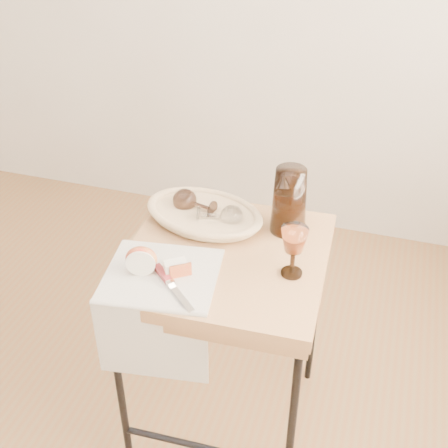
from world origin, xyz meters
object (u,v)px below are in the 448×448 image
(apple_half, at_px, (141,259))
(table_knife, at_px, (172,285))
(pitcher, at_px, (289,200))
(wine_goblet, at_px, (293,252))
(goblet_lying_b, at_px, (217,215))
(goblet_lying_a, at_px, (196,204))
(bread_basket, at_px, (204,216))
(side_table, at_px, (226,344))
(tea_towel, at_px, (161,275))

(apple_half, xyz_separation_m, table_knife, (0.11, -0.04, -0.03))
(pitcher, xyz_separation_m, wine_goblet, (0.06, -0.21, -0.03))
(goblet_lying_b, xyz_separation_m, apple_half, (-0.14, -0.28, 0.00))
(goblet_lying_b, relative_size, wine_goblet, 0.73)
(goblet_lying_a, xyz_separation_m, table_knife, (0.05, -0.36, -0.04))
(bread_basket, distance_m, wine_goblet, 0.37)
(pitcher, bearing_deg, wine_goblet, -89.45)
(side_table, distance_m, bread_basket, 0.44)
(goblet_lying_a, bearing_deg, side_table, 146.69)
(goblet_lying_b, bearing_deg, bread_basket, 145.41)
(pitcher, bearing_deg, tea_towel, -146.05)
(side_table, distance_m, pitcher, 0.54)
(side_table, bearing_deg, apple_half, -142.49)
(bread_basket, bearing_deg, wine_goblet, -18.43)
(pitcher, height_order, table_knife, pitcher)
(bread_basket, height_order, apple_half, apple_half)
(wine_goblet, bearing_deg, bread_basket, 151.35)
(bread_basket, xyz_separation_m, wine_goblet, (0.32, -0.18, 0.06))
(side_table, xyz_separation_m, apple_half, (-0.20, -0.15, 0.43))
(goblet_lying_a, bearing_deg, apple_half, 93.68)
(pitcher, height_order, wine_goblet, pitcher)
(apple_half, bearing_deg, bread_basket, 56.49)
(pitcher, bearing_deg, apple_half, -151.05)
(side_table, bearing_deg, pitcher, 50.64)
(goblet_lying_b, height_order, apple_half, apple_half)
(tea_towel, bearing_deg, side_table, 38.47)
(tea_towel, relative_size, apple_half, 3.52)
(tea_towel, xyz_separation_m, pitcher, (0.29, 0.33, 0.10))
(pitcher, bearing_deg, bread_basket, 173.27)
(goblet_lying_a, relative_size, apple_half, 1.43)
(tea_towel, relative_size, goblet_lying_b, 2.75)
(tea_towel, distance_m, goblet_lying_a, 0.31)
(bread_basket, height_order, goblet_lying_a, goblet_lying_a)
(side_table, xyz_separation_m, bread_basket, (-0.12, 0.14, 0.40))
(bread_basket, distance_m, pitcher, 0.28)
(side_table, distance_m, goblet_lying_a, 0.48)
(apple_half, bearing_deg, wine_goblet, -1.23)
(side_table, distance_m, apple_half, 0.50)
(tea_towel, xyz_separation_m, wine_goblet, (0.35, 0.12, 0.08))
(goblet_lying_a, bearing_deg, goblet_lying_b, 169.75)
(bread_basket, xyz_separation_m, apple_half, (-0.08, -0.30, 0.03))
(side_table, height_order, wine_goblet, wine_goblet)
(goblet_lying_a, height_order, wine_goblet, wine_goblet)
(pitcher, bearing_deg, goblet_lying_b, -179.49)
(tea_towel, xyz_separation_m, goblet_lying_b, (0.08, 0.27, 0.04))
(side_table, bearing_deg, wine_goblet, -9.60)
(apple_half, bearing_deg, goblet_lying_b, 46.11)
(bread_basket, bearing_deg, goblet_lying_a, 163.66)
(wine_goblet, relative_size, table_knife, 0.75)
(goblet_lying_a, distance_m, apple_half, 0.32)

